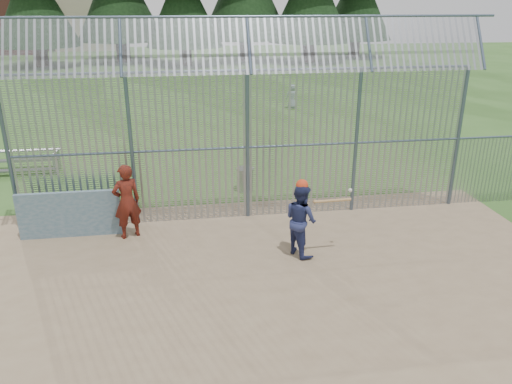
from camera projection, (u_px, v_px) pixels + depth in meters
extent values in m
plane|color=#2D511E|center=(270.00, 281.00, 10.70)|extent=(120.00, 120.00, 0.00)
cube|color=#756047|center=(274.00, 294.00, 10.24)|extent=(14.00, 10.00, 0.02)
cube|color=#38566B|center=(70.00, 214.00, 12.51)|extent=(2.50, 0.12, 1.20)
imported|color=navy|center=(301.00, 220.00, 11.56)|extent=(0.95, 1.05, 1.74)
imported|color=maroon|center=(127.00, 201.00, 12.37)|extent=(0.82, 0.70, 1.92)
imported|color=gray|center=(292.00, 97.00, 27.60)|extent=(0.69, 0.48, 1.35)
imported|color=slate|center=(246.00, 107.00, 26.31)|extent=(0.48, 0.21, 0.80)
sphere|color=red|center=(302.00, 185.00, 11.25)|extent=(0.28, 0.28, 0.28)
cylinder|color=#AA7F4C|center=(333.00, 201.00, 11.34)|extent=(0.85, 0.10, 0.07)
sphere|color=#AA7F4C|center=(315.00, 202.00, 11.28)|extent=(0.09, 0.09, 0.09)
sphere|color=white|center=(350.00, 190.00, 11.50)|extent=(0.09, 0.09, 0.09)
cylinder|color=gray|center=(245.00, 180.00, 15.71)|extent=(0.52, 0.52, 0.70)
cylinder|color=#9EA0A5|center=(245.00, 169.00, 15.58)|extent=(0.56, 0.56, 0.05)
sphere|color=#9EA0A5|center=(245.00, 167.00, 15.56)|extent=(0.10, 0.10, 0.10)
cube|color=slate|center=(12.00, 170.00, 17.08)|extent=(3.00, 0.25, 0.05)
cube|color=slate|center=(14.00, 160.00, 17.31)|extent=(3.00, 0.25, 0.05)
cube|color=gray|center=(16.00, 151.00, 17.54)|extent=(3.00, 0.25, 0.05)
cube|color=gray|center=(57.00, 161.00, 17.54)|extent=(0.06, 0.90, 0.70)
cylinder|color=#47566B|center=(8.00, 157.00, 12.38)|extent=(0.10, 0.10, 4.00)
cylinder|color=#47566B|center=(132.00, 152.00, 12.80)|extent=(0.10, 0.10, 4.00)
cylinder|color=#47566B|center=(248.00, 147.00, 13.22)|extent=(0.10, 0.10, 4.00)
cylinder|color=#47566B|center=(356.00, 143.00, 13.64)|extent=(0.10, 0.10, 4.00)
cylinder|color=#47566B|center=(458.00, 139.00, 14.06)|extent=(0.10, 0.10, 4.00)
cylinder|color=#47566B|center=(247.00, 70.00, 12.50)|extent=(12.00, 0.07, 0.07)
cylinder|color=#47566B|center=(248.00, 147.00, 13.22)|extent=(12.00, 0.06, 0.06)
cube|color=gray|center=(248.00, 147.00, 13.22)|extent=(12.00, 0.02, 4.00)
cube|color=gray|center=(249.00, 45.00, 11.92)|extent=(12.00, 0.77, 1.31)
cylinder|color=#47566B|center=(453.00, 172.00, 14.42)|extent=(0.08, 0.08, 2.00)
cylinder|color=#332319|center=(40.00, 49.00, 45.11)|extent=(1.19, 1.19, 3.06)
cylinder|color=#332319|center=(123.00, 44.00, 48.79)|extent=(1.33, 1.33, 3.42)
cylinder|color=#332319|center=(185.00, 49.00, 46.04)|extent=(1.12, 1.12, 2.88)
cylinder|color=#332319|center=(245.00, 42.00, 49.52)|extent=(1.40, 1.40, 3.60)
cylinder|color=#332319|center=(309.00, 45.00, 48.58)|extent=(1.26, 1.26, 3.24)
cylinder|color=#332319|center=(354.00, 42.00, 53.14)|extent=(1.19, 1.19, 3.06)
cube|color=#B2A58C|center=(92.00, 24.00, 61.47)|extent=(8.00, 7.00, 6.00)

